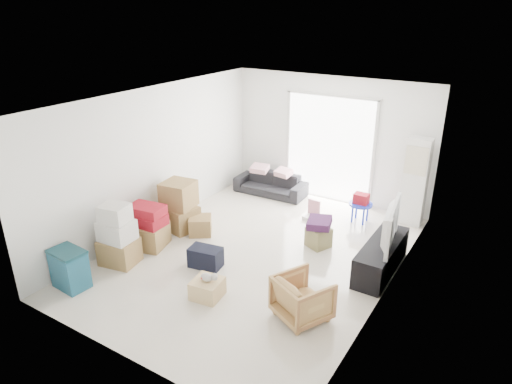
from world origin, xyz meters
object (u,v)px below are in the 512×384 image
(television, at_px, (383,239))
(armchair, at_px, (303,296))
(ac_tower, at_px, (415,182))
(kids_table, at_px, (361,202))
(wood_crate, at_px, (207,288))
(storage_bins, at_px, (70,269))
(ottoman, at_px, (318,237))
(sofa, at_px, (271,181))
(tv_console, at_px, (381,257))

(television, xyz_separation_m, armchair, (-0.55, -1.76, -0.24))
(ac_tower, bearing_deg, armchair, -97.44)
(television, bearing_deg, kids_table, 21.44)
(armchair, relative_size, wood_crate, 1.64)
(storage_bins, relative_size, ottoman, 1.74)
(ottoman, xyz_separation_m, kids_table, (0.28, 1.36, 0.24))
(ottoman, distance_m, wood_crate, 2.40)
(ac_tower, bearing_deg, television, -88.60)
(television, distance_m, sofa, 3.70)
(tv_console, xyz_separation_m, sofa, (-3.17, 1.89, 0.06))
(sofa, relative_size, ottoman, 4.53)
(armchair, distance_m, kids_table, 3.35)
(storage_bins, distance_m, ottoman, 4.17)
(armchair, bearing_deg, tv_console, -80.80)
(tv_console, distance_m, kids_table, 1.83)
(ottoman, bearing_deg, wood_crate, -108.35)
(tv_console, distance_m, sofa, 3.69)
(ac_tower, relative_size, ottoman, 4.83)
(ottoman, height_order, wood_crate, ottoman)
(kids_table, bearing_deg, sofa, 171.94)
(ac_tower, bearing_deg, tv_console, -88.60)
(ottoman, distance_m, kids_table, 1.41)
(armchair, bearing_deg, kids_table, -57.10)
(storage_bins, bearing_deg, wood_crate, 24.71)
(kids_table, height_order, wood_crate, kids_table)
(armchair, distance_m, storage_bins, 3.56)
(ac_tower, xyz_separation_m, wood_crate, (-1.91, -4.11, -0.73))
(armchair, bearing_deg, television, -80.80)
(sofa, xyz_separation_m, wood_crate, (1.21, -3.96, -0.18))
(ac_tower, height_order, storage_bins, ac_tower)
(tv_console, relative_size, storage_bins, 2.44)
(sofa, xyz_separation_m, kids_table, (2.25, -0.32, 0.10))
(ac_tower, height_order, television, ac_tower)
(storage_bins, relative_size, kids_table, 1.05)
(storage_bins, height_order, kids_table, storage_bins)
(storage_bins, bearing_deg, tv_console, 37.20)
(tv_console, bearing_deg, storage_bins, -142.80)
(television, xyz_separation_m, kids_table, (-0.92, 1.57, -0.16))
(tv_console, xyz_separation_m, kids_table, (-0.92, 1.57, 0.17))
(armchair, bearing_deg, sofa, -27.80)
(sofa, bearing_deg, television, -33.24)
(sofa, distance_m, wood_crate, 4.14)
(sofa, height_order, wood_crate, sofa)
(television, xyz_separation_m, ottoman, (-1.20, 0.21, -0.41))
(ottoman, relative_size, wood_crate, 0.86)
(tv_console, bearing_deg, ac_tower, 91.40)
(tv_console, xyz_separation_m, ottoman, (-1.20, 0.21, -0.08))
(kids_table, xyz_separation_m, wood_crate, (-1.04, -3.64, -0.28))
(ac_tower, distance_m, television, 2.06)
(sofa, distance_m, armchair, 4.49)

